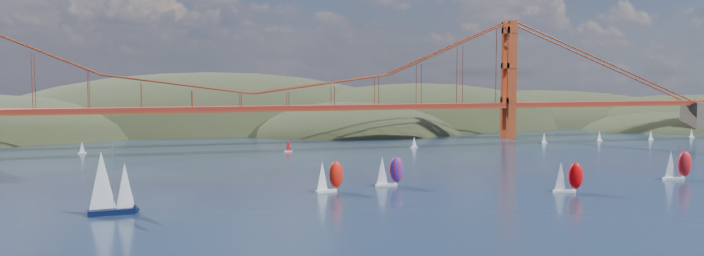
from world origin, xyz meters
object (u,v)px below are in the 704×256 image
at_px(racer_0, 329,176).
at_px(racer_rwb, 389,171).
at_px(sloop_navy, 109,183).
at_px(racer_2, 677,165).
at_px(racer_1, 568,177).

distance_m(racer_0, racer_rwb, 18.61).
distance_m(sloop_navy, racer_rwb, 73.11).
height_order(sloop_navy, racer_2, sloop_navy).
relative_size(racer_0, racer_2, 0.97).
distance_m(sloop_navy, racer_1, 111.81).
relative_size(racer_0, racer_rwb, 1.01).
height_order(sloop_navy, racer_1, sloop_navy).
bearing_deg(sloop_navy, racer_1, -8.95).
relative_size(sloop_navy, racer_rwb, 1.71).
xyz_separation_m(racer_0, racer_rwb, (17.96, 4.87, -0.03)).
height_order(racer_0, racer_1, racer_0).
relative_size(racer_2, racer_rwb, 1.04).
xyz_separation_m(racer_1, racer_rwb, (-41.24, 21.55, 0.12)).
distance_m(sloop_navy, racer_0, 54.52).
xyz_separation_m(racer_2, racer_rwb, (-83.48, 11.65, -0.18)).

